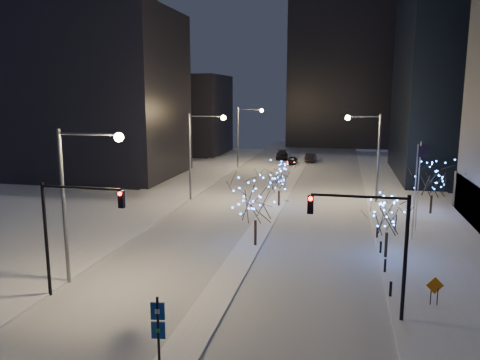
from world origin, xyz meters
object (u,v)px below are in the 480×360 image
(street_lamp_w_mid, at_px, (199,144))
(holiday_tree_plaza_near, at_px, (388,216))
(street_lamp_w_far, at_px, (244,129))
(traffic_signal_east, at_px, (376,235))
(street_lamp_w_near, at_px, (78,185))
(car_near, at_px, (292,161))
(holiday_tree_median_near, at_px, (256,199))
(holiday_tree_median_far, at_px, (279,177))
(construction_sign, at_px, (435,288))
(street_lamp_east, at_px, (370,146))
(wayfinding_sign, at_px, (158,326))
(car_mid, at_px, (311,158))
(car_far, at_px, (282,155))
(holiday_tree_plaza_far, at_px, (433,179))
(traffic_signal_west, at_px, (68,221))

(street_lamp_w_mid, xyz_separation_m, holiday_tree_plaza_near, (19.44, -15.86, -3.21))
(street_lamp_w_far, xyz_separation_m, traffic_signal_east, (17.88, -51.00, -1.74))
(street_lamp_w_near, xyz_separation_m, holiday_tree_plaza_near, (19.44, 9.14, -3.21))
(car_near, height_order, holiday_tree_median_near, holiday_tree_median_near)
(holiday_tree_median_far, bearing_deg, construction_sign, -61.87)
(street_lamp_east, height_order, car_near, street_lamp_east)
(street_lamp_w_near, distance_m, wayfinding_sign, 12.43)
(street_lamp_w_near, relative_size, holiday_tree_median_far, 2.02)
(car_mid, bearing_deg, street_lamp_w_far, 46.42)
(holiday_tree_median_near, bearing_deg, car_far, 95.05)
(street_lamp_w_near, distance_m, street_lamp_w_mid, 25.00)
(street_lamp_east, relative_size, holiday_tree_plaza_far, 1.78)
(traffic_signal_west, xyz_separation_m, car_near, (6.94, 57.68, -4.06))
(car_mid, xyz_separation_m, holiday_tree_median_near, (-1.00, -49.80, 3.19))
(traffic_signal_east, bearing_deg, street_lamp_w_far, 109.32)
(street_lamp_east, xyz_separation_m, construction_sign, (2.44, -26.71, -5.28))
(car_far, height_order, holiday_tree_plaza_far, holiday_tree_plaza_far)
(holiday_tree_median_far, distance_m, holiday_tree_plaza_near, 17.72)
(car_mid, distance_m, holiday_tree_plaza_far, 38.85)
(traffic_signal_west, xyz_separation_m, wayfinding_sign, (7.95, -6.00, -2.63))
(street_lamp_east, xyz_separation_m, holiday_tree_median_far, (-9.58, -4.23, -3.15))
(holiday_tree_plaza_near, bearing_deg, holiday_tree_median_near, 176.12)
(car_mid, height_order, wayfinding_sign, wayfinding_sign)
(street_lamp_w_far, distance_m, holiday_tree_median_far, 28.06)
(street_lamp_w_far, bearing_deg, car_mid, 42.68)
(car_far, bearing_deg, traffic_signal_east, -84.36)
(holiday_tree_median_far, distance_m, wayfinding_sign, 31.81)
(street_lamp_w_far, height_order, holiday_tree_median_far, street_lamp_w_far)
(street_lamp_w_mid, bearing_deg, street_lamp_w_far, 90.00)
(street_lamp_w_mid, distance_m, traffic_signal_west, 27.06)
(street_lamp_w_mid, height_order, wayfinding_sign, street_lamp_w_mid)
(holiday_tree_plaza_far, bearing_deg, street_lamp_w_near, -136.51)
(street_lamp_w_mid, bearing_deg, holiday_tree_plaza_near, -39.21)
(street_lamp_w_far, distance_m, holiday_tree_plaza_near, 45.36)
(street_lamp_w_far, relative_size, traffic_signal_east, 1.43)
(traffic_signal_west, distance_m, holiday_tree_plaza_near, 22.03)
(traffic_signal_east, distance_m, car_far, 64.56)
(traffic_signal_east, height_order, construction_sign, traffic_signal_east)
(street_lamp_w_near, xyz_separation_m, car_near, (7.44, 55.68, -5.80))
(traffic_signal_east, xyz_separation_m, holiday_tree_median_far, (-8.44, 24.78, -1.46))
(street_lamp_w_mid, distance_m, car_far, 37.84)
(construction_sign, bearing_deg, holiday_tree_median_far, 106.98)
(street_lamp_w_mid, bearing_deg, street_lamp_east, 8.96)
(traffic_signal_east, xyz_separation_m, holiday_tree_median_near, (-8.44, 10.83, -0.79))
(traffic_signal_east, bearing_deg, wayfinding_sign, -143.42)
(traffic_signal_west, bearing_deg, holiday_tree_median_near, 52.91)
(holiday_tree_median_near, distance_m, construction_sign, 15.00)
(street_lamp_w_mid, height_order, car_mid, street_lamp_w_mid)
(traffic_signal_west, bearing_deg, car_mid, 80.84)
(traffic_signal_west, relative_size, car_mid, 1.47)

